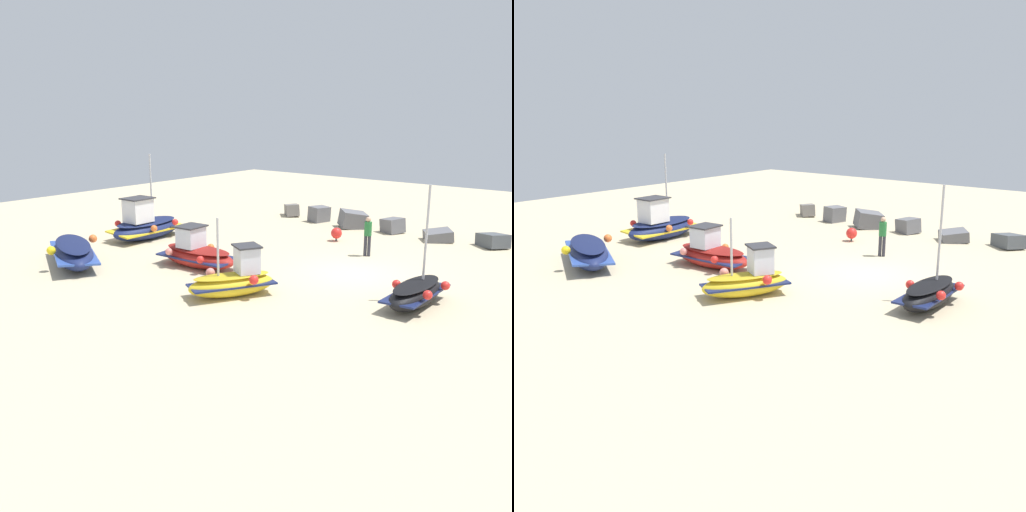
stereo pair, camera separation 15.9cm
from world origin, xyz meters
TOP-DOWN VIEW (x-y plane):
  - ground_plane at (0.00, 0.00)m, footprint 53.61×53.61m
  - fishing_boat_0 at (-5.33, -3.00)m, footprint 3.61×1.92m
  - fishing_boat_2 at (-1.77, -4.81)m, footprint 2.48×3.22m
  - fishing_boat_3 at (-10.82, -1.02)m, footprint 2.11×3.98m
  - fishing_boat_4 at (3.46, -1.87)m, footprint 1.66×3.11m
  - fishing_boat_5 at (-9.44, -5.96)m, footprint 4.69×3.46m
  - person_walking at (-0.82, 2.80)m, footprint 0.32×0.32m
  - breakwater_rocks at (0.21, 7.90)m, footprint 19.78×2.44m
  - mooring_buoy_0 at (-3.32, 4.40)m, footprint 0.53×0.53m

SIDE VIEW (x-z plane):
  - ground_plane at x=0.00m, z-range 0.00..0.00m
  - breakwater_rocks at x=0.21m, z-range -0.24..1.00m
  - mooring_buoy_0 at x=-3.32m, z-range 0.06..0.72m
  - fishing_boat_4 at x=3.46m, z-range -1.51..2.40m
  - fishing_boat_5 at x=-9.44m, z-range -0.02..1.05m
  - fishing_boat_0 at x=-5.33m, z-range -0.30..1.37m
  - fishing_boat_2 at x=-1.77m, z-range -0.83..1.93m
  - fishing_boat_3 at x=-10.82m, z-range -1.40..2.74m
  - person_walking at x=-0.82m, z-range 0.13..1.86m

